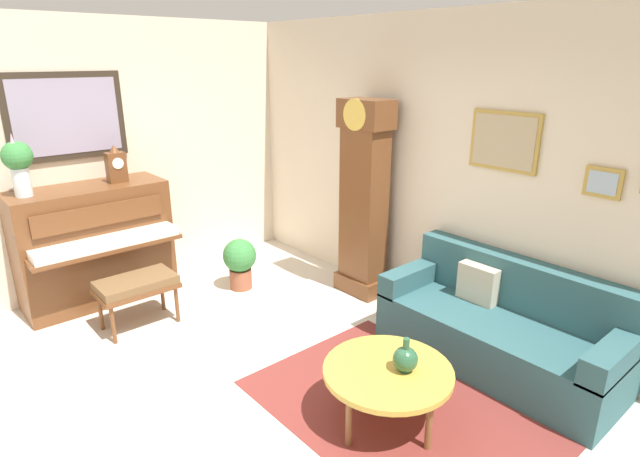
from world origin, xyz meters
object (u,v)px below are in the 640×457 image
(flower_vase, at_px, (18,162))
(green_jug, at_px, (405,359))
(piano_bench, at_px, (136,286))
(coffee_table, at_px, (388,373))
(potted_plant, at_px, (240,260))
(piano, at_px, (95,244))
(grandfather_clock, at_px, (364,205))
(couch, at_px, (501,328))
(mantel_clock, at_px, (116,165))

(flower_vase, relative_size, green_jug, 2.42)
(flower_vase, bearing_deg, piano_bench, 37.18)
(coffee_table, height_order, potted_plant, potted_plant)
(piano, bearing_deg, grandfather_clock, 53.05)
(couch, height_order, flower_vase, flower_vase)
(mantel_clock, height_order, potted_plant, mantel_clock)
(grandfather_clock, bearing_deg, couch, -3.68)
(couch, relative_size, green_jug, 7.92)
(coffee_table, bearing_deg, mantel_clock, -170.79)
(piano_bench, relative_size, couch, 0.37)
(couch, relative_size, potted_plant, 3.39)
(grandfather_clock, distance_m, mantel_clock, 2.52)
(coffee_table, relative_size, green_jug, 3.67)
(grandfather_clock, distance_m, flower_vase, 3.22)
(grandfather_clock, bearing_deg, piano, -126.95)
(piano_bench, xyz_separation_m, coffee_table, (2.41, 0.75, -0.02))
(piano_bench, distance_m, grandfather_clock, 2.33)
(piano, xyz_separation_m, couch, (3.33, 2.07, -0.29))
(flower_vase, bearing_deg, green_jug, 23.60)
(couch, xyz_separation_m, flower_vase, (-3.33, -2.61, 1.20))
(green_jug, bearing_deg, piano_bench, -161.64)
(piano, xyz_separation_m, grandfather_clock, (1.64, 2.18, 0.36))
(couch, bearing_deg, flower_vase, -141.89)
(mantel_clock, distance_m, potted_plant, 1.58)
(green_jug, bearing_deg, mantel_clock, -169.81)
(coffee_table, bearing_deg, potted_plant, 170.73)
(couch, distance_m, coffee_table, 1.25)
(grandfather_clock, bearing_deg, potted_plant, -133.99)
(coffee_table, relative_size, potted_plant, 1.57)
(potted_plant, bearing_deg, piano_bench, -85.82)
(mantel_clock, xyz_separation_m, green_jug, (3.30, 0.59, -0.87))
(piano, height_order, potted_plant, piano)
(piano_bench, height_order, coffee_table, piano_bench)
(piano, distance_m, flower_vase, 1.06)
(green_jug, bearing_deg, piano, -164.73)
(piano_bench, bearing_deg, grandfather_clock, 68.57)
(piano, height_order, piano_bench, piano)
(piano_bench, relative_size, grandfather_clock, 0.34)
(piano, height_order, mantel_clock, mantel_clock)
(piano_bench, height_order, green_jug, green_jug)
(potted_plant, bearing_deg, green_jug, -7.42)
(piano, relative_size, couch, 0.76)
(piano, relative_size, flower_vase, 2.48)
(coffee_table, bearing_deg, piano, -165.54)
(couch, distance_m, mantel_clock, 3.91)
(piano, distance_m, coffee_table, 3.33)
(coffee_table, bearing_deg, grandfather_clock, 139.45)
(grandfather_clock, relative_size, potted_plant, 3.62)
(coffee_table, xyz_separation_m, green_jug, (0.08, 0.07, 0.12))
(piano, distance_m, piano_bench, 0.84)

